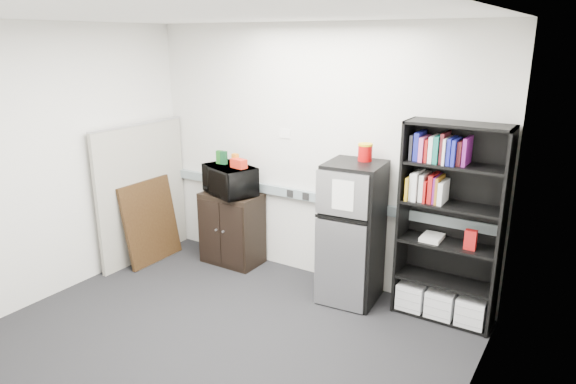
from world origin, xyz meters
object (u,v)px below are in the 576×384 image
object	(u,v)px
cabinet	(232,228)
bookshelf	(450,226)
cubicle_partition	(143,192)
microwave	(230,180)
refrigerator	(352,233)

from	to	relation	value
cabinet	bookshelf	bearing A→B (deg)	1.51
bookshelf	cabinet	distance (m)	2.50
bookshelf	cubicle_partition	size ratio (longest dim) A/B	1.14
microwave	cabinet	bearing A→B (deg)	109.64
bookshelf	microwave	size ratio (longest dim) A/B	3.11
microwave	refrigerator	size ratio (longest dim) A/B	0.42
cubicle_partition	microwave	distance (m)	1.07
bookshelf	refrigerator	bearing A→B (deg)	-170.80
cubicle_partition	cabinet	xyz separation A→B (m)	(0.98, 0.42, -0.39)
cubicle_partition	microwave	bearing A→B (deg)	22.53
refrigerator	bookshelf	bearing A→B (deg)	4.21
bookshelf	cubicle_partition	distance (m)	3.46
bookshelf	cubicle_partition	xyz separation A→B (m)	(-3.43, -0.49, -0.10)
bookshelf	microwave	bearing A→B (deg)	-178.12
refrigerator	microwave	bearing A→B (deg)	172.65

